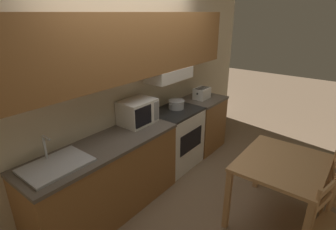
{
  "coord_description": "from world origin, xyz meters",
  "views": [
    {
      "loc": [
        -2.26,
        -2.34,
        2.18
      ],
      "look_at": [
        0.05,
        -0.54,
        1.03
      ],
      "focal_mm": 28.0,
      "sensor_mm": 36.0,
      "label": 1
    }
  ],
  "objects_px": {
    "sink_basin": "(56,165)",
    "dining_table": "(281,170)",
    "toaster": "(202,93)",
    "microwave": "(138,112)",
    "cooking_pot": "(176,104)",
    "chair_left_of_table": "(335,229)",
    "stove_range": "(175,138)"
  },
  "relations": [
    {
      "from": "sink_basin",
      "to": "dining_table",
      "type": "relative_size",
      "value": 0.6
    },
    {
      "from": "toaster",
      "to": "sink_basin",
      "type": "height_order",
      "value": "sink_basin"
    },
    {
      "from": "microwave",
      "to": "cooking_pot",
      "type": "bearing_deg",
      "value": -4.81
    },
    {
      "from": "toaster",
      "to": "chair_left_of_table",
      "type": "distance_m",
      "value": 2.52
    },
    {
      "from": "cooking_pot",
      "to": "stove_range",
      "type": "bearing_deg",
      "value": -150.92
    },
    {
      "from": "cooking_pot",
      "to": "toaster",
      "type": "relative_size",
      "value": 1.11
    },
    {
      "from": "chair_left_of_table",
      "to": "dining_table",
      "type": "bearing_deg",
      "value": 75.52
    },
    {
      "from": "stove_range",
      "to": "dining_table",
      "type": "xyz_separation_m",
      "value": [
        -0.23,
        -1.56,
        0.2
      ]
    },
    {
      "from": "microwave",
      "to": "chair_left_of_table",
      "type": "xyz_separation_m",
      "value": [
        0.12,
        -2.23,
        -0.61
      ]
    },
    {
      "from": "toaster",
      "to": "sink_basin",
      "type": "xyz_separation_m",
      "value": [
        -2.54,
        -0.0,
        -0.07
      ]
    },
    {
      "from": "sink_basin",
      "to": "chair_left_of_table",
      "type": "distance_m",
      "value": 2.53
    },
    {
      "from": "toaster",
      "to": "dining_table",
      "type": "distance_m",
      "value": 1.84
    },
    {
      "from": "stove_range",
      "to": "microwave",
      "type": "relative_size",
      "value": 1.99
    },
    {
      "from": "toaster",
      "to": "stove_range",
      "type": "bearing_deg",
      "value": 179.57
    },
    {
      "from": "toaster",
      "to": "microwave",
      "type": "bearing_deg",
      "value": 175.37
    },
    {
      "from": "microwave",
      "to": "dining_table",
      "type": "bearing_deg",
      "value": -75.85
    },
    {
      "from": "cooking_pot",
      "to": "dining_table",
      "type": "height_order",
      "value": "cooking_pot"
    },
    {
      "from": "cooking_pot",
      "to": "toaster",
      "type": "bearing_deg",
      "value": -4.41
    },
    {
      "from": "stove_range",
      "to": "dining_table",
      "type": "distance_m",
      "value": 1.59
    },
    {
      "from": "microwave",
      "to": "sink_basin",
      "type": "height_order",
      "value": "microwave"
    },
    {
      "from": "cooking_pot",
      "to": "microwave",
      "type": "relative_size",
      "value": 0.71
    },
    {
      "from": "sink_basin",
      "to": "chair_left_of_table",
      "type": "xyz_separation_m",
      "value": [
        1.29,
        -2.12,
        -0.47
      ]
    },
    {
      "from": "toaster",
      "to": "chair_left_of_table",
      "type": "height_order",
      "value": "toaster"
    },
    {
      "from": "chair_left_of_table",
      "to": "stove_range",
      "type": "bearing_deg",
      "value": 89.24
    },
    {
      "from": "cooking_pot",
      "to": "dining_table",
      "type": "bearing_deg",
      "value": -101.02
    },
    {
      "from": "sink_basin",
      "to": "chair_left_of_table",
      "type": "relative_size",
      "value": 0.69
    },
    {
      "from": "stove_range",
      "to": "cooking_pot",
      "type": "height_order",
      "value": "cooking_pot"
    },
    {
      "from": "stove_range",
      "to": "microwave",
      "type": "height_order",
      "value": "microwave"
    },
    {
      "from": "stove_range",
      "to": "toaster",
      "type": "height_order",
      "value": "toaster"
    },
    {
      "from": "microwave",
      "to": "sink_basin",
      "type": "xyz_separation_m",
      "value": [
        -1.18,
        -0.11,
        -0.13
      ]
    },
    {
      "from": "stove_range",
      "to": "microwave",
      "type": "distance_m",
      "value": 0.89
    },
    {
      "from": "sink_basin",
      "to": "chair_left_of_table",
      "type": "bearing_deg",
      "value": -58.61
    }
  ]
}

